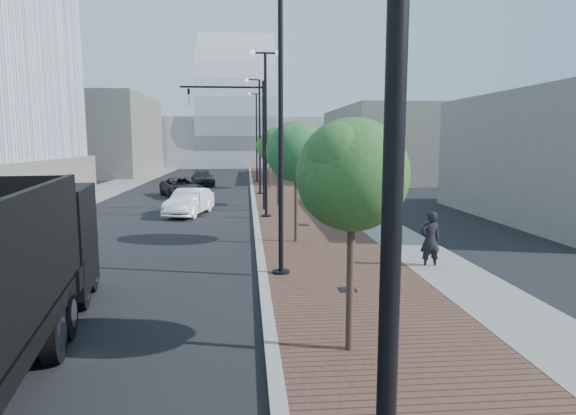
{
  "coord_description": "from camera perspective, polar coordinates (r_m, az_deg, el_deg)",
  "views": [
    {
      "loc": [
        -0.48,
        -5.56,
        4.43
      ],
      "look_at": [
        1.0,
        12.0,
        2.0
      ],
      "focal_mm": 30.61,
      "sensor_mm": 36.0,
      "label": 1
    }
  ],
  "objects": [
    {
      "name": "streetlight_1",
      "position": [
        15.59,
        -1.27,
        7.53
      ],
      "size": [
        1.44,
        0.56,
        9.21
      ],
      "color": "black",
      "rests_on": "ground"
    },
    {
      "name": "pedestrian",
      "position": [
        17.58,
        16.17,
        -3.67
      ],
      "size": [
        0.79,
        0.56,
        2.03
      ],
      "primitive_type": "imported",
      "rotation": [
        0.0,
        0.0,
        3.25
      ],
      "color": "black",
      "rests_on": "ground"
    },
    {
      "name": "streetlight_4",
      "position": [
        51.57,
        -3.67,
        8.27
      ],
      "size": [
        1.72,
        0.56,
        9.28
      ],
      "color": "black",
      "rests_on": "ground"
    },
    {
      "name": "dark_car_mid",
      "position": [
        39.38,
        -12.29,
        2.31
      ],
      "size": [
        4.27,
        5.96,
        1.51
      ],
      "primitive_type": "imported",
      "rotation": [
        0.0,
        0.0,
        0.36
      ],
      "color": "black",
      "rests_on": "ground"
    },
    {
      "name": "tree_3",
      "position": [
        44.64,
        -2.11,
        7.14
      ],
      "size": [
        2.45,
        2.41,
        5.1
      ],
      "color": "#382619",
      "rests_on": "ground"
    },
    {
      "name": "traffic_mast",
      "position": [
        30.56,
        -4.54,
        8.86
      ],
      "size": [
        5.09,
        0.2,
        8.0
      ],
      "color": "black",
      "rests_on": "ground"
    },
    {
      "name": "convention_center",
      "position": [
        90.58,
        -5.86,
        8.8
      ],
      "size": [
        50.0,
        30.0,
        50.0
      ],
      "color": "#A4A7AE",
      "rests_on": "ground"
    },
    {
      "name": "streetlight_3",
      "position": [
        39.57,
        -3.46,
        7.71
      ],
      "size": [
        1.44,
        0.56,
        9.21
      ],
      "color": "black",
      "rests_on": "ground"
    },
    {
      "name": "concrete_strip",
      "position": [
        46.25,
        3.5,
        2.42
      ],
      "size": [
        2.4,
        140.0,
        0.13
      ],
      "primitive_type": "cube",
      "color": "slate",
      "rests_on": "ground"
    },
    {
      "name": "tree_2",
      "position": [
        32.66,
        -1.1,
        7.03
      ],
      "size": [
        2.62,
        2.61,
        5.28
      ],
      "color": "#382619",
      "rests_on": "ground"
    },
    {
      "name": "utility_cover_1",
      "position": [
        14.51,
        6.95,
        -9.44
      ],
      "size": [
        0.5,
        0.5,
        0.02
      ],
      "primitive_type": "cube",
      "color": "black",
      "rests_on": "sidewalk"
    },
    {
      "name": "west_sidewalk",
      "position": [
        47.45,
        -20.12,
        2.09
      ],
      "size": [
        4.0,
        140.0,
        0.12
      ],
      "primitive_type": "cube",
      "color": "slate",
      "rests_on": "ground"
    },
    {
      "name": "utility_cover_2",
      "position": [
        25.1,
        1.84,
        -2.02
      ],
      "size": [
        0.5,
        0.5,
        0.02
      ],
      "primitive_type": "cube",
      "color": "black",
      "rests_on": "sidewalk"
    },
    {
      "name": "streetlight_2",
      "position": [
        27.58,
        -2.61,
        8.65
      ],
      "size": [
        1.72,
        0.56,
        9.28
      ],
      "color": "black",
      "rests_on": "ground"
    },
    {
      "name": "tree_0",
      "position": [
        9.84,
        7.7,
        3.72
      ],
      "size": [
        2.32,
        2.26,
        4.88
      ],
      "color": "#382619",
      "rests_on": "ground"
    },
    {
      "name": "curb",
      "position": [
        45.77,
        -4.21,
        2.36
      ],
      "size": [
        0.3,
        140.0,
        0.14
      ],
      "primitive_type": "cube",
      "color": "gray",
      "rests_on": "ground"
    },
    {
      "name": "streetlight_0",
      "position": [
        3.74,
        12.41,
        13.67
      ],
      "size": [
        1.72,
        0.56,
        9.28
      ],
      "color": "black",
      "rests_on": "ground"
    },
    {
      "name": "white_sedan",
      "position": [
        29.68,
        -11.37,
        0.63
      ],
      "size": [
        2.68,
        4.98,
        1.56
      ],
      "primitive_type": "imported",
      "rotation": [
        0.0,
        0.0,
        -0.23
      ],
      "color": "white",
      "rests_on": "ground"
    },
    {
      "name": "commercial_block_nw",
      "position": [
        68.4,
        -21.62,
        7.78
      ],
      "size": [
        14.0,
        20.0,
        10.0
      ],
      "primitive_type": "cube",
      "color": "#5E5B54",
      "rests_on": "ground"
    },
    {
      "name": "sidewalk",
      "position": [
        45.94,
        0.16,
        2.39
      ],
      "size": [
        7.0,
        140.0,
        0.12
      ],
      "primitive_type": "cube",
      "color": "#4C2D23",
      "rests_on": "ground"
    },
    {
      "name": "dark_car_far",
      "position": [
        49.09,
        -9.88,
        3.39
      ],
      "size": [
        2.88,
        5.21,
        1.43
      ],
      "primitive_type": "imported",
      "rotation": [
        0.0,
        0.0,
        0.19
      ],
      "color": "black",
      "rests_on": "ground"
    },
    {
      "name": "commercial_block_ne",
      "position": [
        57.95,
        11.79,
        7.26
      ],
      "size": [
        12.0,
        22.0,
        8.0
      ],
      "primitive_type": "cube",
      "color": "slate",
      "rests_on": "ground"
    },
    {
      "name": "tree_1",
      "position": [
        20.7,
        1.08,
        6.47
      ],
      "size": [
        2.57,
        2.55,
        5.22
      ],
      "color": "#382619",
      "rests_on": "ground"
    }
  ]
}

